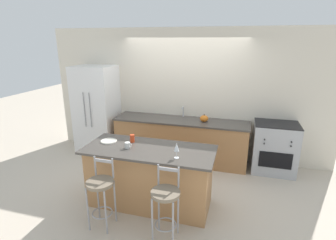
{
  "coord_description": "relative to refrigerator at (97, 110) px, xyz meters",
  "views": [
    {
      "loc": [
        1.15,
        -4.62,
        2.46
      ],
      "look_at": [
        -0.04,
        -0.44,
        1.12
      ],
      "focal_mm": 28.0,
      "sensor_mm": 36.0,
      "label": 1
    }
  ],
  "objects": [
    {
      "name": "coffee_mug",
      "position": [
        1.49,
        -1.67,
        0.0
      ],
      "size": [
        0.11,
        0.08,
        0.09
      ],
      "color": "white",
      "rests_on": "kitchen_island"
    },
    {
      "name": "bar_stool_far",
      "position": [
        2.24,
        -2.26,
        -0.42
      ],
      "size": [
        0.36,
        0.36,
        0.97
      ],
      "color": "#99999E",
      "rests_on": "ground_plane"
    },
    {
      "name": "kitchen_island",
      "position": [
        1.8,
        -1.6,
        -0.5
      ],
      "size": [
        1.94,
        0.84,
        0.92
      ],
      "color": "#A87547",
      "rests_on": "ground_plane"
    },
    {
      "name": "back_counter",
      "position": [
        1.89,
        0.05,
        -0.52
      ],
      "size": [
        2.75,
        0.69,
        0.89
      ],
      "color": "#A87547",
      "rests_on": "ground_plane"
    },
    {
      "name": "tumbler_cup",
      "position": [
        1.46,
        -1.43,
        0.02
      ],
      "size": [
        0.07,
        0.07,
        0.12
      ],
      "color": "red",
      "rests_on": "kitchen_island"
    },
    {
      "name": "oven_range",
      "position": [
        3.73,
        0.05,
        -0.48
      ],
      "size": [
        0.79,
        0.63,
        0.97
      ],
      "color": "#ADAFB5",
      "rests_on": "ground_plane"
    },
    {
      "name": "bar_stool_near",
      "position": [
        1.35,
        -2.27,
        -0.42
      ],
      "size": [
        0.36,
        0.36,
        0.97
      ],
      "color": "#99999E",
      "rests_on": "ground_plane"
    },
    {
      "name": "refrigerator",
      "position": [
        0.0,
        0.0,
        0.0
      ],
      "size": [
        0.84,
        0.74,
        1.93
      ],
      "color": "white",
      "rests_on": "ground_plane"
    },
    {
      "name": "sink_faucet",
      "position": [
        1.89,
        0.25,
        0.07
      ],
      "size": [
        0.02,
        0.13,
        0.22
      ],
      "color": "#ADAFB5",
      "rests_on": "back_counter"
    },
    {
      "name": "wall_back",
      "position": [
        1.89,
        0.38,
        0.38
      ],
      "size": [
        6.0,
        0.07,
        2.7
      ],
      "color": "beige",
      "rests_on": "ground_plane"
    },
    {
      "name": "pumpkin_decoration",
      "position": [
        2.37,
        0.03,
        -0.01
      ],
      "size": [
        0.17,
        0.17,
        0.15
      ],
      "color": "orange",
      "rests_on": "back_counter"
    },
    {
      "name": "ground_plane",
      "position": [
        1.89,
        -0.33,
        -0.97
      ],
      "size": [
        18.0,
        18.0,
        0.0
      ],
      "primitive_type": "plane",
      "color": "beige"
    },
    {
      "name": "dinner_plate",
      "position": [
        1.09,
        -1.52,
        -0.03
      ],
      "size": [
        0.26,
        0.26,
        0.02
      ],
      "color": "beige",
      "rests_on": "kitchen_island"
    },
    {
      "name": "wine_glass",
      "position": [
        2.26,
        -1.8,
        0.11
      ],
      "size": [
        0.07,
        0.07,
        0.22
      ],
      "color": "white",
      "rests_on": "kitchen_island"
    }
  ]
}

